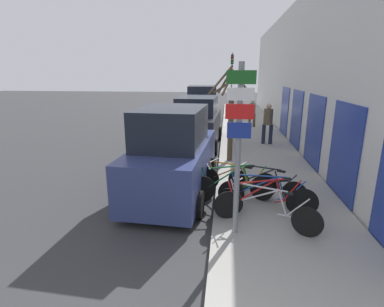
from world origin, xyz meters
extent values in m
plane|color=#333335|center=(0.00, 11.20, 0.00)|extent=(80.00, 80.00, 0.00)
cube|color=#9E9B93|center=(2.60, 14.00, 0.07)|extent=(3.20, 32.00, 0.15)
cube|color=silver|center=(4.35, 14.00, 3.25)|extent=(0.20, 32.00, 6.50)
cube|color=navy|center=(4.23, 6.72, 1.36)|extent=(0.03, 1.90, 2.42)
cube|color=navy|center=(4.23, 9.50, 1.36)|extent=(0.03, 1.90, 2.42)
cube|color=navy|center=(4.23, 12.27, 1.36)|extent=(0.03, 1.90, 2.42)
cube|color=navy|center=(4.23, 15.05, 1.36)|extent=(0.03, 1.90, 2.42)
cylinder|color=gray|center=(1.47, 4.48, 1.82)|extent=(0.11, 0.11, 3.34)
cube|color=#19591E|center=(1.47, 4.42, 3.22)|extent=(0.52, 0.02, 0.24)
cube|color=white|center=(1.47, 4.42, 2.93)|extent=(0.48, 0.02, 0.23)
cube|color=red|center=(1.47, 4.42, 2.62)|extent=(0.52, 0.02, 0.27)
cube|color=navy|center=(1.47, 4.42, 2.28)|extent=(0.44, 0.02, 0.30)
cylinder|color=black|center=(1.37, 5.29, 0.46)|extent=(0.57, 0.33, 0.63)
cylinder|color=black|center=(2.87, 4.49, 0.46)|extent=(0.57, 0.33, 0.63)
cylinder|color=#B7B7BC|center=(1.93, 4.99, 0.75)|extent=(0.85, 0.48, 0.52)
cylinder|color=#B7B7BC|center=(2.01, 4.95, 0.97)|extent=(0.99, 0.55, 0.08)
cylinder|color=#B7B7BC|center=(2.42, 4.73, 0.73)|extent=(0.20, 0.13, 0.45)
cylinder|color=#B7B7BC|center=(2.61, 4.63, 0.49)|extent=(0.54, 0.31, 0.08)
cylinder|color=#B7B7BC|center=(2.68, 4.59, 0.71)|extent=(0.41, 0.24, 0.51)
cylinder|color=#B7B7BC|center=(1.45, 5.25, 0.73)|extent=(0.19, 0.12, 0.54)
cube|color=black|center=(2.49, 4.69, 0.97)|extent=(0.21, 0.16, 0.04)
cylinder|color=#99999E|center=(1.52, 5.21, 1.00)|extent=(0.23, 0.40, 0.02)
cylinder|color=black|center=(1.32, 5.08, 0.47)|extent=(0.63, 0.19, 0.64)
cylinder|color=black|center=(2.94, 5.49, 0.47)|extent=(0.63, 0.19, 0.64)
cylinder|color=red|center=(1.93, 5.23, 0.77)|extent=(0.92, 0.26, 0.53)
cylinder|color=red|center=(2.01, 5.25, 0.99)|extent=(1.06, 0.30, 0.08)
cylinder|color=red|center=(2.45, 5.36, 0.74)|extent=(0.20, 0.08, 0.46)
cylinder|color=red|center=(2.66, 5.42, 0.50)|extent=(0.58, 0.17, 0.08)
cylinder|color=red|center=(2.74, 5.44, 0.72)|extent=(0.43, 0.14, 0.52)
cylinder|color=red|center=(1.40, 5.10, 0.74)|extent=(0.20, 0.08, 0.56)
cube|color=black|center=(2.53, 5.39, 0.99)|extent=(0.21, 0.13, 0.04)
cylinder|color=#99999E|center=(1.48, 5.12, 1.02)|extent=(0.13, 0.43, 0.02)
cylinder|color=black|center=(1.40, 5.74, 0.47)|extent=(0.64, 0.16, 0.65)
cylinder|color=black|center=(3.02, 5.42, 0.47)|extent=(0.64, 0.16, 0.65)
cylinder|color=#1E4799|center=(2.01, 5.62, 0.77)|extent=(0.92, 0.21, 0.53)
cylinder|color=#1E4799|center=(2.09, 5.60, 1.00)|extent=(1.07, 0.24, 0.08)
cylinder|color=#1E4799|center=(2.53, 5.52, 0.75)|extent=(0.20, 0.07, 0.46)
cylinder|color=#1E4799|center=(2.74, 5.48, 0.50)|extent=(0.58, 0.14, 0.08)
cylinder|color=#1E4799|center=(2.82, 5.46, 0.72)|extent=(0.43, 0.11, 0.52)
cylinder|color=#1E4799|center=(1.48, 5.72, 0.75)|extent=(0.20, 0.07, 0.56)
cube|color=black|center=(2.62, 5.50, 0.99)|extent=(0.21, 0.12, 0.04)
cylinder|color=#99999E|center=(1.56, 5.70, 1.02)|extent=(0.11, 0.44, 0.02)
cylinder|color=black|center=(0.67, 5.87, 0.50)|extent=(0.68, 0.20, 0.69)
cylinder|color=black|center=(2.25, 6.27, 0.50)|extent=(0.68, 0.20, 0.69)
cylinder|color=#197233|center=(1.26, 6.02, 0.82)|extent=(0.90, 0.26, 0.57)
cylinder|color=#197233|center=(1.34, 6.04, 1.06)|extent=(1.04, 0.29, 0.09)
cylinder|color=#197233|center=(1.77, 6.15, 0.79)|extent=(0.20, 0.08, 0.50)
cylinder|color=#197233|center=(1.97, 6.20, 0.52)|extent=(0.56, 0.17, 0.08)
cylinder|color=#197233|center=(2.05, 6.22, 0.76)|extent=(0.42, 0.13, 0.55)
cylinder|color=#197233|center=(0.75, 5.89, 0.79)|extent=(0.20, 0.08, 0.60)
cube|color=black|center=(1.85, 6.17, 1.05)|extent=(0.21, 0.13, 0.04)
cylinder|color=#99999E|center=(0.83, 5.91, 1.08)|extent=(0.13, 0.43, 0.02)
cylinder|color=black|center=(1.61, 6.65, 0.46)|extent=(0.56, 0.34, 0.63)
cylinder|color=black|center=(2.93, 5.90, 0.46)|extent=(0.56, 0.34, 0.63)
cylinder|color=black|center=(2.11, 6.37, 0.75)|extent=(0.76, 0.45, 0.52)
cylinder|color=black|center=(2.17, 6.34, 0.97)|extent=(0.88, 0.52, 0.08)
cylinder|color=black|center=(2.53, 6.13, 0.73)|extent=(0.18, 0.12, 0.45)
cylinder|color=black|center=(2.70, 6.04, 0.49)|extent=(0.48, 0.29, 0.08)
cylinder|color=black|center=(2.76, 6.00, 0.71)|extent=(0.36, 0.22, 0.50)
cylinder|color=black|center=(1.68, 6.62, 0.73)|extent=(0.18, 0.12, 0.54)
cube|color=black|center=(2.60, 6.09, 0.97)|extent=(0.21, 0.17, 0.04)
cylinder|color=#99999E|center=(1.74, 6.58, 1.00)|extent=(0.24, 0.39, 0.02)
cylinder|color=black|center=(0.80, 6.85, 0.46)|extent=(0.57, 0.32, 0.62)
cylinder|color=black|center=(2.16, 6.15, 0.46)|extent=(0.57, 0.32, 0.62)
cylinder|color=orange|center=(1.31, 6.59, 0.75)|extent=(0.78, 0.43, 0.51)
cylinder|color=orange|center=(1.38, 6.55, 0.97)|extent=(0.90, 0.49, 0.08)
cylinder|color=orange|center=(1.75, 6.36, 0.73)|extent=(0.18, 0.12, 0.45)
cylinder|color=orange|center=(1.92, 6.27, 0.49)|extent=(0.49, 0.27, 0.08)
cylinder|color=orange|center=(1.99, 6.23, 0.70)|extent=(0.37, 0.21, 0.50)
cylinder|color=orange|center=(0.86, 6.81, 0.73)|extent=(0.18, 0.11, 0.54)
cube|color=black|center=(1.82, 6.32, 0.96)|extent=(0.21, 0.16, 0.04)
cylinder|color=#99999E|center=(0.93, 6.78, 0.99)|extent=(0.22, 0.40, 0.02)
cube|color=navy|center=(-0.19, 6.77, 0.80)|extent=(2.09, 4.55, 1.24)
cube|color=black|center=(-0.20, 6.59, 1.92)|extent=(1.77, 2.41, 1.00)
cylinder|color=black|center=(-1.01, 8.20, 0.33)|extent=(0.26, 0.67, 0.66)
cylinder|color=black|center=(0.80, 8.09, 0.33)|extent=(0.26, 0.67, 0.66)
cylinder|color=black|center=(-1.18, 5.44, 0.33)|extent=(0.26, 0.67, 0.66)
cylinder|color=black|center=(0.63, 5.33, 0.33)|extent=(0.26, 0.67, 0.66)
cube|color=black|center=(-0.07, 12.42, 0.83)|extent=(1.99, 4.74, 1.30)
cube|color=black|center=(-0.07, 12.23, 1.88)|extent=(1.72, 2.49, 0.79)
cylinder|color=black|center=(-0.92, 13.90, 0.33)|extent=(0.25, 0.67, 0.66)
cylinder|color=black|center=(0.90, 13.83, 0.33)|extent=(0.25, 0.67, 0.66)
cylinder|color=black|center=(-1.03, 11.00, 0.33)|extent=(0.25, 0.67, 0.66)
cylinder|color=black|center=(0.78, 10.93, 0.33)|extent=(0.25, 0.67, 0.66)
cube|color=silver|center=(-0.33, 18.00, 0.83)|extent=(2.13, 4.41, 1.32)
cube|color=black|center=(-0.32, 17.83, 2.00)|extent=(1.82, 2.34, 1.01)
cylinder|color=black|center=(-1.35, 19.28, 0.30)|extent=(0.25, 0.62, 0.61)
cylinder|color=black|center=(0.53, 19.39, 0.30)|extent=(0.25, 0.62, 0.61)
cylinder|color=black|center=(-1.20, 16.61, 0.30)|extent=(0.25, 0.62, 0.61)
cylinder|color=black|center=(0.69, 16.72, 0.30)|extent=(0.25, 0.62, 0.61)
cylinder|color=#1E2338|center=(3.24, 12.56, 0.59)|extent=(0.17, 0.17, 0.88)
cylinder|color=#1E2338|center=(2.93, 12.58, 0.59)|extent=(0.17, 0.17, 0.88)
cylinder|color=brown|center=(3.08, 12.57, 1.39)|extent=(0.41, 0.41, 0.70)
sphere|color=tan|center=(3.08, 12.57, 1.86)|extent=(0.24, 0.24, 0.24)
cylinder|color=#4C3D2D|center=(2.88, 17.01, 0.54)|extent=(0.15, 0.15, 0.77)
cylinder|color=#4C3D2D|center=(2.61, 17.10, 0.54)|extent=(0.15, 0.15, 0.77)
cylinder|color=#33664C|center=(2.74, 17.06, 1.23)|extent=(0.35, 0.35, 0.61)
sphere|color=tan|center=(2.74, 17.06, 1.64)|extent=(0.21, 0.21, 0.21)
cylinder|color=brown|center=(1.38, 9.69, 1.37)|extent=(0.19, 0.19, 2.43)
cylinder|color=brown|center=(1.23, 9.35, 2.92)|extent=(0.40, 0.76, 0.73)
cylinder|color=brown|center=(0.99, 9.51, 3.05)|extent=(0.86, 0.46, 1.00)
cylinder|color=brown|center=(1.71, 10.05, 2.98)|extent=(0.74, 0.81, 0.85)
cylinder|color=brown|center=(1.06, 9.84, 2.80)|extent=(0.72, 0.38, 0.51)
cylinder|color=brown|center=(1.15, 9.99, 3.00)|extent=(0.57, 0.69, 0.89)
cylinder|color=gray|center=(1.52, 21.59, 2.40)|extent=(0.10, 0.10, 4.50)
cube|color=black|center=(1.52, 21.49, 4.20)|extent=(0.20, 0.16, 0.64)
sphere|color=red|center=(1.52, 21.40, 4.40)|extent=(0.11, 0.11, 0.11)
sphere|color=orange|center=(1.52, 21.40, 4.20)|extent=(0.11, 0.11, 0.11)
sphere|color=green|center=(1.52, 21.40, 4.00)|extent=(0.11, 0.11, 0.11)
camera|label=1|loc=(1.23, -1.05, 3.31)|focal=28.00mm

